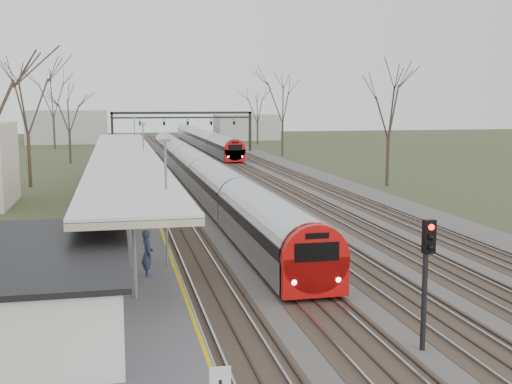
# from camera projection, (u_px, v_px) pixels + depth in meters

# --- Properties ---
(track_bed) EXTENTS (24.00, 160.00, 0.22)m
(track_bed) POSITION_uv_depth(u_px,v_px,m) (213.00, 174.00, 66.86)
(track_bed) COLOR #474442
(track_bed) RESTS_ON ground
(platform) EXTENTS (3.50, 69.00, 1.00)m
(platform) POSITION_uv_depth(u_px,v_px,m) (124.00, 196.00, 47.90)
(platform) COLOR #9E9B93
(platform) RESTS_ON ground
(canopy) EXTENTS (4.10, 50.00, 3.11)m
(canopy) POSITION_uv_depth(u_px,v_px,m) (124.00, 155.00, 43.06)
(canopy) COLOR slate
(canopy) RESTS_ON platform
(station_building) EXTENTS (6.00, 9.00, 3.20)m
(station_building) POSITION_uv_depth(u_px,v_px,m) (16.00, 307.00, 18.48)
(station_building) COLOR silver
(station_building) RESTS_ON ground
(signal_gantry) EXTENTS (21.00, 0.59, 6.08)m
(signal_gantry) POSITION_uv_depth(u_px,v_px,m) (183.00, 120.00, 95.21)
(signal_gantry) COLOR black
(signal_gantry) RESTS_ON ground
(tree_west_far) EXTENTS (5.50, 5.50, 11.33)m
(tree_west_far) POSITION_uv_depth(u_px,v_px,m) (26.00, 96.00, 55.33)
(tree_west_far) COLOR #2D231C
(tree_west_far) RESTS_ON ground
(tree_east_far) EXTENTS (5.00, 5.00, 10.30)m
(tree_east_far) POSITION_uv_depth(u_px,v_px,m) (389.00, 104.00, 56.19)
(tree_east_far) COLOR #2D231C
(tree_east_far) RESTS_ON ground
(train_near) EXTENTS (2.62, 75.21, 3.05)m
(train_near) POSITION_uv_depth(u_px,v_px,m) (194.00, 167.00, 59.64)
(train_near) COLOR #A7A9B1
(train_near) RESTS_ON ground
(train_far) EXTENTS (2.62, 60.21, 3.05)m
(train_far) POSITION_uv_depth(u_px,v_px,m) (202.00, 139.00, 106.20)
(train_far) COLOR #A7A9B1
(train_far) RESTS_ON ground
(passenger) EXTENTS (0.52, 0.70, 1.77)m
(passenger) POSITION_uv_depth(u_px,v_px,m) (147.00, 253.00, 23.83)
(passenger) COLOR #2A2E52
(passenger) RESTS_ON platform
(signal_post) EXTENTS (0.35, 0.45, 4.10)m
(signal_post) POSITION_uv_depth(u_px,v_px,m) (427.00, 265.00, 18.79)
(signal_post) COLOR black
(signal_post) RESTS_ON ground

